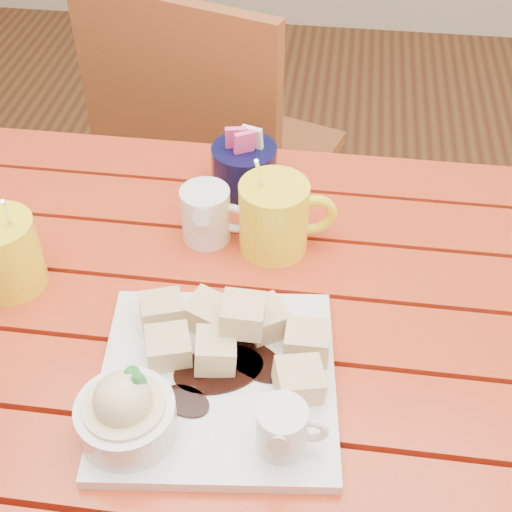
# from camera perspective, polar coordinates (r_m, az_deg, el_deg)

# --- Properties ---
(table) EXTENTS (1.20, 0.79, 0.75)m
(table) POSITION_cam_1_polar(r_m,az_deg,el_deg) (1.02, -3.63, -8.86)
(table) COLOR #A72A15
(table) RESTS_ON ground
(dessert_plate) EXTENTS (0.31, 0.31, 0.11)m
(dessert_plate) POSITION_cam_1_polar(r_m,az_deg,el_deg) (0.84, -4.58, -9.97)
(dessert_plate) COLOR white
(dessert_plate) RESTS_ON table
(coffee_mug_left) EXTENTS (0.14, 0.10, 0.16)m
(coffee_mug_left) POSITION_cam_1_polar(r_m,az_deg,el_deg) (1.00, -19.68, 0.25)
(coffee_mug_left) COLOR yellow
(coffee_mug_left) RESTS_ON table
(coffee_mug_right) EXTENTS (0.14, 0.10, 0.16)m
(coffee_mug_right) POSITION_cam_1_polar(r_m,az_deg,el_deg) (1.00, 1.61, 3.23)
(coffee_mug_right) COLOR yellow
(coffee_mug_right) RESTS_ON table
(cream_pitcher) EXTENTS (0.10, 0.09, 0.09)m
(cream_pitcher) POSITION_cam_1_polar(r_m,az_deg,el_deg) (1.03, -3.92, 3.40)
(cream_pitcher) COLOR white
(cream_pitcher) RESTS_ON table
(sugar_caddy) EXTENTS (0.10, 0.10, 0.11)m
(sugar_caddy) POSITION_cam_1_polar(r_m,az_deg,el_deg) (1.12, -0.94, 7.16)
(sugar_caddy) COLOR black
(sugar_caddy) RESTS_ON table
(chair_far) EXTENTS (0.55, 0.55, 0.93)m
(chair_far) POSITION_cam_1_polar(r_m,az_deg,el_deg) (1.62, -3.70, 7.95)
(chair_far) COLOR brown
(chair_far) RESTS_ON ground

